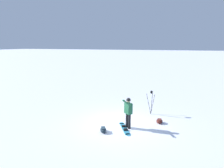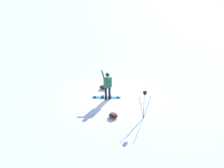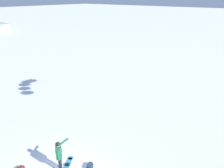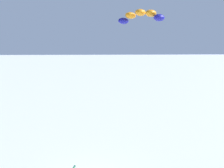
# 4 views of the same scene
# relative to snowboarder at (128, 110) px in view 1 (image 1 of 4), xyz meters

# --- Properties ---
(ground_plane) EXTENTS (300.00, 300.00, 0.00)m
(ground_plane) POSITION_rel_snowboarder_xyz_m (-0.55, 0.41, -1.00)
(ground_plane) COLOR white
(snowboarder) EXTENTS (0.47, 0.76, 1.67)m
(snowboarder) POSITION_rel_snowboarder_xyz_m (0.00, 0.00, 0.00)
(snowboarder) COLOR black
(snowboarder) RESTS_ON ground_plane
(snowboard) EXTENTS (1.00, 1.52, 0.10)m
(snowboard) POSITION_rel_snowboarder_xyz_m (-0.13, -0.17, -0.97)
(snowboard) COLOR teal
(snowboard) RESTS_ON ground_plane
(gear_bag_large) EXTENTS (0.36, 0.49, 0.23)m
(gear_bag_large) POSITION_rel_snowboarder_xyz_m (1.46, 1.26, -0.87)
(gear_bag_large) COLOR #4C1E19
(gear_bag_large) RESTS_ON ground_plane
(camera_tripod) EXTENTS (0.55, 0.55, 1.51)m
(camera_tripod) POSITION_rel_snowboarder_xyz_m (0.75, 2.58, 0.07)
(camera_tripod) COLOR #262628
(camera_tripod) RESTS_ON ground_plane
(gear_bag_small) EXTENTS (0.52, 0.63, 0.25)m
(gear_bag_small) POSITION_rel_snowboarder_xyz_m (-1.02, -0.93, -0.87)
(gear_bag_small) COLOR #192833
(gear_bag_small) RESTS_ON ground_plane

